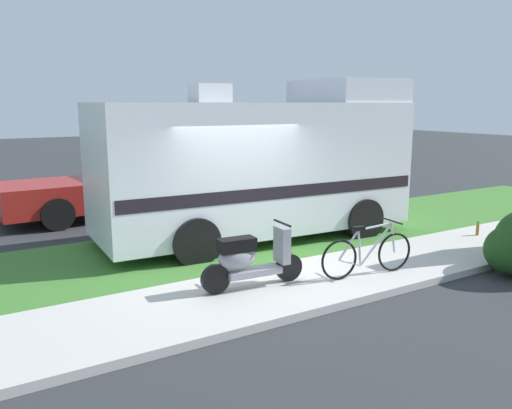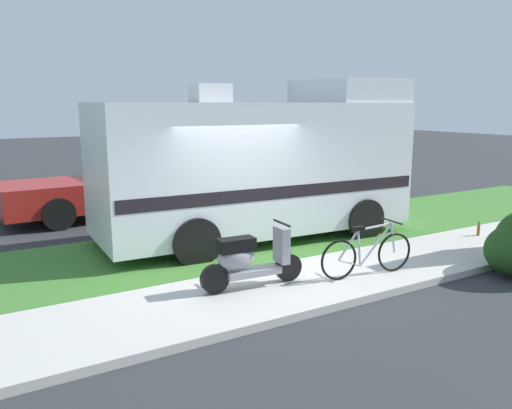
{
  "view_description": "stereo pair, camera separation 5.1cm",
  "coord_description": "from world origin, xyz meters",
  "views": [
    {
      "loc": [
        -4.63,
        -7.48,
        2.89
      ],
      "look_at": [
        0.15,
        0.3,
        1.1
      ],
      "focal_mm": 36.48,
      "sensor_mm": 36.0,
      "label": 1
    },
    {
      "loc": [
        -4.58,
        -7.51,
        2.89
      ],
      "look_at": [
        0.15,
        0.3,
        1.1
      ],
      "focal_mm": 36.48,
      "sensor_mm": 36.0,
      "label": 2
    }
  ],
  "objects": [
    {
      "name": "bottle_green",
      "position": [
        5.02,
        -0.79,
        0.24
      ],
      "size": [
        0.06,
        0.06,
        0.29
      ],
      "color": "brown",
      "rests_on": "ground"
    },
    {
      "name": "pickup_truck_near",
      "position": [
        -0.21,
        5.84,
        1.0
      ],
      "size": [
        5.53,
        2.22,
        1.89
      ],
      "color": "maroon",
      "rests_on": "ground"
    },
    {
      "name": "grass_strip",
      "position": [
        0.0,
        1.5,
        0.04
      ],
      "size": [
        24.0,
        3.4,
        0.08
      ],
      "color": "#3D752D",
      "rests_on": "ground"
    },
    {
      "name": "ground_plane",
      "position": [
        0.0,
        0.0,
        0.0
      ],
      "size": [
        80.0,
        80.0,
        0.0
      ],
      "primitive_type": "plane",
      "color": "#2D3033"
    },
    {
      "name": "bicycle",
      "position": [
        1.17,
        -1.51,
        0.49
      ],
      "size": [
        1.73,
        0.52,
        0.88
      ],
      "color": "black",
      "rests_on": "ground"
    },
    {
      "name": "motorhome_rv",
      "position": [
        1.12,
        1.75,
        1.62
      ],
      "size": [
        6.68,
        2.79,
        3.4
      ],
      "color": "silver",
      "rests_on": "ground"
    },
    {
      "name": "scooter",
      "position": [
        -0.76,
        -1.0,
        0.58
      ],
      "size": [
        1.69,
        0.5,
        0.97
      ],
      "color": "black",
      "rests_on": "ground"
    },
    {
      "name": "sidewalk",
      "position": [
        0.0,
        -1.2,
        0.06
      ],
      "size": [
        24.0,
        2.0,
        0.12
      ],
      "color": "beige",
      "rests_on": "ground"
    }
  ]
}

